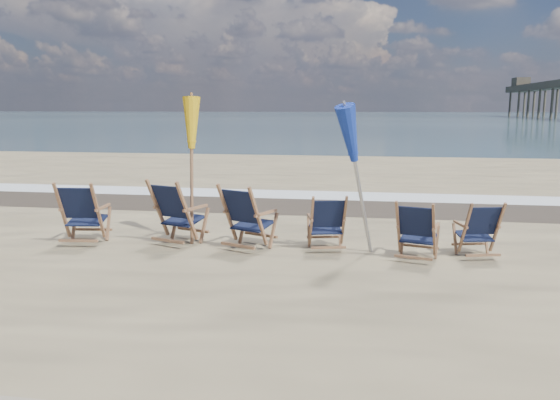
% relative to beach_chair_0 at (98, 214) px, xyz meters
% --- Properties ---
extents(ocean, '(400.00, 400.00, 0.00)m').
position_rel_beach_chair_0_xyz_m(ocean, '(3.09, 125.53, -0.54)').
color(ocean, '#3E5A66').
rests_on(ocean, ground).
extents(surf_foam, '(200.00, 1.40, 0.01)m').
position_rel_beach_chair_0_xyz_m(surf_foam, '(3.09, 5.83, -0.54)').
color(surf_foam, silver).
rests_on(surf_foam, ground).
extents(wet_sand_strip, '(200.00, 2.60, 0.00)m').
position_rel_beach_chair_0_xyz_m(wet_sand_strip, '(3.09, 4.33, -0.54)').
color(wet_sand_strip, '#42362A').
rests_on(wet_sand_strip, ground).
extents(beach_chair_0, '(0.77, 0.85, 1.08)m').
position_rel_beach_chair_0_xyz_m(beach_chair_0, '(0.00, 0.00, 0.00)').
color(beach_chair_0, black).
rests_on(beach_chair_0, ground).
extents(beach_chair_1, '(0.95, 1.01, 1.12)m').
position_rel_beach_chair_0_xyz_m(beach_chair_1, '(1.50, 0.09, 0.02)').
color(beach_chair_1, black).
rests_on(beach_chair_1, ground).
extents(beach_chair_2, '(0.95, 0.99, 1.09)m').
position_rel_beach_chair_0_xyz_m(beach_chair_2, '(2.70, -0.06, 0.00)').
color(beach_chair_2, black).
rests_on(beach_chair_2, ground).
extents(beach_chair_3, '(0.73, 0.78, 0.93)m').
position_rel_beach_chair_0_xyz_m(beach_chair_3, '(4.03, 0.28, -0.08)').
color(beach_chair_3, black).
rests_on(beach_chair_3, ground).
extents(beach_chair_4, '(0.75, 0.80, 0.93)m').
position_rel_beach_chair_0_xyz_m(beach_chair_4, '(5.35, -0.24, -0.08)').
color(beach_chair_4, black).
rests_on(beach_chair_4, ground).
extents(beach_chair_5, '(0.71, 0.76, 0.90)m').
position_rel_beach_chair_0_xyz_m(beach_chair_5, '(6.33, 0.20, -0.09)').
color(beach_chair_5, black).
rests_on(beach_chair_5, ground).
extents(umbrella_yellow, '(0.30, 0.30, 2.43)m').
position_rel_beach_chair_0_xyz_m(umbrella_yellow, '(1.47, 0.46, 1.35)').
color(umbrella_yellow, '#8D5E3F').
rests_on(umbrella_yellow, ground).
extents(umbrella_blue, '(0.30, 0.30, 2.41)m').
position_rel_beach_chair_0_xyz_m(umbrella_blue, '(4.26, 0.01, 1.33)').
color(umbrella_blue, '#A5A5AD').
rests_on(umbrella_blue, ground).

